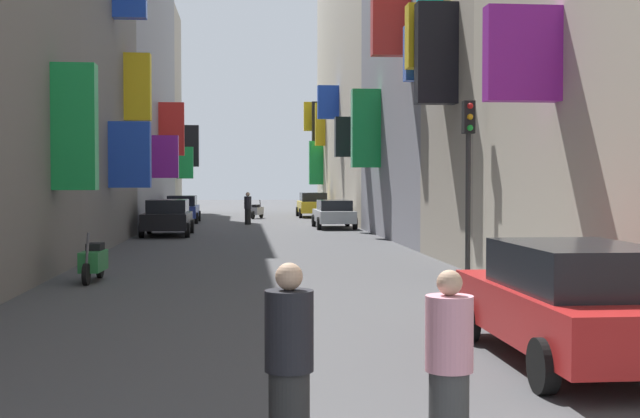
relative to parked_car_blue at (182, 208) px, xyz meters
The scene contains 17 objects.
ground_plane 14.42m from the parked_car_blue, 74.44° to the right, with size 140.00×140.00×0.00m, color #424244.
building_left_mid_b 10.33m from the parked_car_blue, behind, with size 7.34×20.14×20.47m.
building_left_mid_c 14.96m from the parked_car_blue, 107.61° to the left, with size 7.33×6.33×14.01m.
building_right_mid_b 18.98m from the parked_car_blue, 49.10° to the right, with size 7.38×13.22×13.07m.
building_right_mid_c 15.31m from the parked_car_blue, 20.98° to the left, with size 7.21×23.20×18.68m.
parked_car_blue is the anchor object (origin of this frame).
parked_car_silver 9.86m from the parked_car_blue, 39.11° to the right, with size 1.87×4.37×1.35m.
parked_car_red 37.15m from the parked_car_blue, 78.66° to the right, with size 1.93×4.44×1.49m.
parked_car_yellow 10.00m from the parked_car_blue, 39.65° to the left, with size 1.94×4.28×1.54m.
parked_car_black 11.01m from the parked_car_blue, 89.10° to the right, with size 2.00×4.24×1.49m.
scooter_silver 6.17m from the parked_car_blue, 47.55° to the left, with size 0.83×1.74×1.13m.
scooter_blue 6.31m from the parked_car_blue, 87.86° to the right, with size 0.48×1.79×1.13m.
scooter_green 27.17m from the parked_car_blue, 90.15° to the right, with size 0.49×1.92×1.13m.
pedestrian_crossing 40.13m from the parked_car_blue, 84.83° to the right, with size 0.52×0.52×1.63m.
pedestrian_near_left 40.23m from the parked_car_blue, 83.03° to the right, with size 0.50×0.50×1.56m.
pedestrian_near_right 4.34m from the parked_car_blue, 34.97° to the right, with size 0.53×0.53×1.69m.
traffic_light_near_corner 28.74m from the parked_car_blue, 72.85° to the right, with size 0.26×0.34×4.10m.
Camera 1 is at (-0.60, -2.55, 2.25)m, focal length 47.31 mm.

